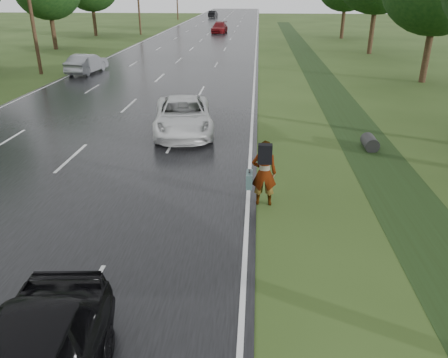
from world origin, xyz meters
The scene contains 10 objects.
road centered at (0.00, 45.00, 0.02)m, with size 14.00×180.00×0.04m, color black.
edge_stripe_east centered at (6.75, 45.00, 0.04)m, with size 0.12×180.00×0.01m, color silver.
edge_stripe_west centered at (-6.75, 45.00, 0.04)m, with size 0.12×180.00×0.01m, color silver.
center_line centered at (0.00, 45.00, 0.04)m, with size 0.12×180.00×0.01m, color silver.
drainage_ditch centered at (11.50, 18.71, 0.04)m, with size 2.20×120.00×0.56m.
pedestrian centered at (7.17, 4.77, 1.03)m, with size 0.89×0.80×1.99m.
white_pickup centered at (3.73, 11.50, 0.78)m, with size 2.45×5.32×1.48m, color white.
silver_sedan centered at (-5.80, 25.47, 0.74)m, with size 1.49×4.27×1.41m, color gray.
far_car_red centered at (1.45, 57.84, 0.75)m, with size 1.99×4.89×1.42m, color maroon.
far_car_dark centered at (-2.83, 92.33, 0.73)m, with size 1.46×4.19×1.38m, color black.
Camera 1 is at (6.90, -6.95, 5.94)m, focal length 35.00 mm.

